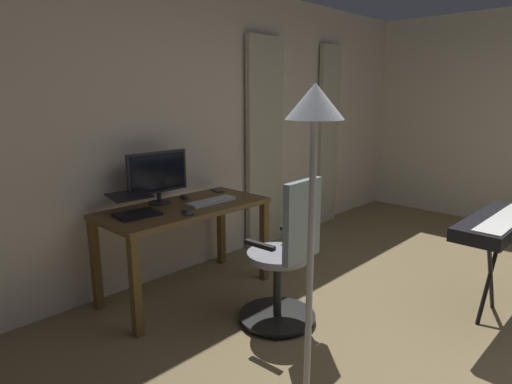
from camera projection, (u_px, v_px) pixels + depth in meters
The scene contains 13 objects.
back_room_partition at pixel (227, 126), 4.25m from camera, with size 6.21×0.10×2.63m, color beige.
curtain_left_panel at pixel (328, 137), 5.37m from camera, with size 0.37×0.06×2.20m, color beige.
curtain_right_panel at pixel (265, 145), 4.54m from camera, with size 0.51×0.06×2.20m, color beige.
desk at pixel (185, 218), 3.44m from camera, with size 1.36×0.65×0.75m.
office_chair at pixel (286, 260), 2.99m from camera, with size 0.56×0.56×1.08m.
computer_monitor at pixel (158, 174), 3.44m from camera, with size 0.54×0.18×0.42m.
computer_keyboard at pixel (211, 201), 3.50m from camera, with size 0.44×0.13×0.02m, color #B7BCC1.
laptop at pixel (134, 207), 3.15m from camera, with size 0.33×0.36×0.15m.
computer_mouse at pixel (184, 197), 3.64m from camera, with size 0.06×0.10×0.04m, color #333338.
cell_phone_face_up at pixel (217, 191), 3.93m from camera, with size 0.07×0.14×0.01m, color black.
cell_phone_by_monitor at pixel (188, 213), 3.19m from camera, with size 0.07×0.14×0.01m, color #232328.
piano_keyboard at pixel (497, 225), 3.06m from camera, with size 1.02×0.33×0.78m.
floor_lamp at pixel (312, 189), 1.78m from camera, with size 0.28×0.28×1.67m.
Camera 1 is at (2.91, 0.08, 1.62)m, focal length 30.04 mm.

